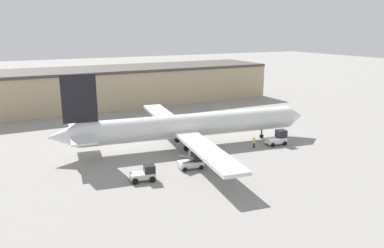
# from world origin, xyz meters

# --- Properties ---
(ground_plane) EXTENTS (400.00, 400.00, 0.00)m
(ground_plane) POSITION_xyz_m (0.00, 0.00, 0.00)
(ground_plane) COLOR gray
(terminal_building) EXTENTS (71.68, 18.02, 9.44)m
(terminal_building) POSITION_xyz_m (3.64, 40.80, 4.73)
(terminal_building) COLOR tan
(terminal_building) RESTS_ON ground_plane
(airplane) EXTENTS (44.29, 42.01, 12.69)m
(airplane) POSITION_xyz_m (-1.07, 0.14, 3.50)
(airplane) COLOR silver
(airplane) RESTS_ON ground_plane
(ground_crew_worker) EXTENTS (0.40, 0.40, 1.83)m
(ground_crew_worker) POSITION_xyz_m (8.46, -5.85, 0.97)
(ground_crew_worker) COLOR #1E2338
(ground_crew_worker) RESTS_ON ground_plane
(baggage_tug) EXTENTS (3.42, 2.51, 2.09)m
(baggage_tug) POSITION_xyz_m (-12.28, -10.61, 0.98)
(baggage_tug) COLOR beige
(baggage_tug) RESTS_ON ground_plane
(belt_loader_truck) EXTENTS (3.66, 2.51, 2.17)m
(belt_loader_truck) POSITION_xyz_m (-4.68, -9.39, 1.02)
(belt_loader_truck) COLOR silver
(belt_loader_truck) RESTS_ON ground_plane
(pushback_tug) EXTENTS (3.59, 2.22, 2.49)m
(pushback_tug) POSITION_xyz_m (13.11, -6.22, 1.13)
(pushback_tug) COLOR silver
(pushback_tug) RESTS_ON ground_plane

